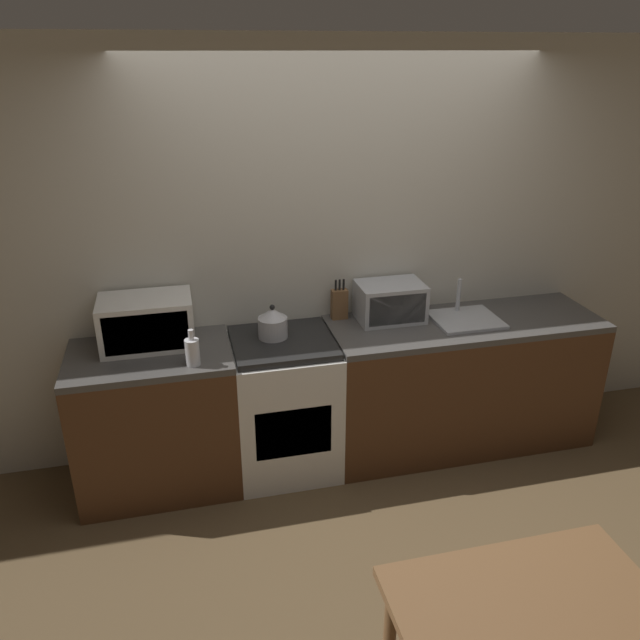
% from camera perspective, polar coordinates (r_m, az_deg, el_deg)
% --- Properties ---
extents(ground_plane, '(16.00, 16.00, 0.00)m').
position_cam_1_polar(ground_plane, '(3.72, 5.99, -19.06)').
color(ground_plane, brown).
extents(wall_back, '(10.00, 0.06, 2.60)m').
position_cam_1_polar(wall_back, '(4.01, 1.43, 6.01)').
color(wall_back, beige).
rests_on(wall_back, ground_plane).
extents(counter_left_run, '(0.94, 0.62, 0.90)m').
position_cam_1_polar(counter_left_run, '(3.94, -14.72, -8.82)').
color(counter_left_run, '#4C2D19').
rests_on(counter_left_run, ground_plane).
extents(counter_right_run, '(1.77, 0.62, 0.90)m').
position_cam_1_polar(counter_right_run, '(4.32, 12.67, -5.54)').
color(counter_right_run, '#4C2D19').
rests_on(counter_right_run, ground_plane).
extents(stove_range, '(0.63, 0.62, 0.90)m').
position_cam_1_polar(stove_range, '(3.98, -3.28, -7.70)').
color(stove_range, silver).
rests_on(stove_range, ground_plane).
extents(kettle, '(0.18, 0.18, 0.21)m').
position_cam_1_polar(kettle, '(3.76, -4.35, -0.29)').
color(kettle, '#B7B7BC').
rests_on(kettle, stove_range).
extents(microwave, '(0.53, 0.34, 0.29)m').
position_cam_1_polar(microwave, '(3.77, -15.57, -0.18)').
color(microwave, silver).
rests_on(microwave, counter_left_run).
extents(bottle, '(0.08, 0.08, 0.21)m').
position_cam_1_polar(bottle, '(3.50, -11.58, -2.83)').
color(bottle, silver).
rests_on(bottle, counter_left_run).
extents(knife_block, '(0.10, 0.06, 0.27)m').
position_cam_1_polar(knife_block, '(4.02, 1.79, 1.51)').
color(knife_block, brown).
rests_on(knife_block, counter_right_run).
extents(toaster_oven, '(0.42, 0.29, 0.24)m').
position_cam_1_polar(toaster_oven, '(4.02, 6.43, 1.67)').
color(toaster_oven, '#ADAFB5').
rests_on(toaster_oven, counter_right_run).
extents(sink_basin, '(0.42, 0.37, 0.24)m').
position_cam_1_polar(sink_basin, '(4.12, 13.15, 0.17)').
color(sink_basin, '#ADAFB5').
rests_on(sink_basin, counter_right_run).
extents(dining_table, '(0.97, 0.55, 0.73)m').
position_cam_1_polar(dining_table, '(2.60, 18.13, -24.73)').
color(dining_table, brown).
rests_on(dining_table, ground_plane).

